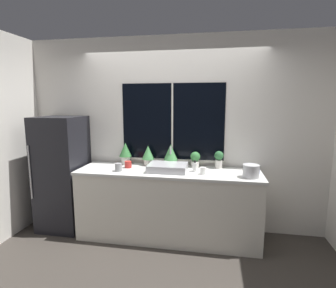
{
  "coord_description": "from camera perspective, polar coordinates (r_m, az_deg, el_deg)",
  "views": [
    {
      "loc": [
        0.58,
        -2.95,
        1.81
      ],
      "look_at": [
        0.0,
        0.31,
        1.28
      ],
      "focal_mm": 28.0,
      "sensor_mm": 36.0,
      "label": 1
    }
  ],
  "objects": [
    {
      "name": "ground_plane",
      "position": [
        3.51,
        -0.98,
        -21.89
      ],
      "size": [
        14.0,
        14.0,
        0.0
      ],
      "primitive_type": "plane",
      "color": "#38332D"
    },
    {
      "name": "wall_back",
      "position": [
        3.72,
        1.04,
        2.08
      ],
      "size": [
        8.0,
        0.09,
        2.7
      ],
      "color": "silver",
      "rests_on": "ground_plane"
    },
    {
      "name": "wall_left",
      "position": [
        5.23,
        -21.11,
        3.51
      ],
      "size": [
        0.06,
        7.0,
        2.7
      ],
      "color": "silver",
      "rests_on": "ground_plane"
    },
    {
      "name": "wall_right",
      "position": [
        4.73,
        29.08,
        2.43
      ],
      "size": [
        0.06,
        7.0,
        2.7
      ],
      "color": "silver",
      "rests_on": "ground_plane"
    },
    {
      "name": "counter",
      "position": [
        3.58,
        -0.01,
        -12.95
      ],
      "size": [
        2.38,
        0.65,
        0.93
      ],
      "color": "silver",
      "rests_on": "ground_plane"
    },
    {
      "name": "refrigerator",
      "position": [
        4.05,
        -21.98,
        -5.88
      ],
      "size": [
        0.6,
        0.63,
        1.61
      ],
      "color": "black",
      "rests_on": "ground_plane"
    },
    {
      "name": "sink",
      "position": [
        3.41,
        -0.04,
        -5.1
      ],
      "size": [
        0.49,
        0.42,
        0.28
      ],
      "color": "#ADADB2",
      "rests_on": "counter"
    },
    {
      "name": "potted_plant_far_left",
      "position": [
        3.79,
        -9.24,
        -1.71
      ],
      "size": [
        0.18,
        0.18,
        0.31
      ],
      "color": "silver",
      "rests_on": "counter"
    },
    {
      "name": "potted_plant_left",
      "position": [
        3.69,
        -4.36,
        -2.21
      ],
      "size": [
        0.17,
        0.17,
        0.28
      ],
      "color": "silver",
      "rests_on": "counter"
    },
    {
      "name": "potted_plant_center",
      "position": [
        3.62,
        0.59,
        -2.02
      ],
      "size": [
        0.2,
        0.2,
        0.3
      ],
      "color": "silver",
      "rests_on": "counter"
    },
    {
      "name": "potted_plant_right",
      "position": [
        3.6,
        5.95,
        -3.21
      ],
      "size": [
        0.13,
        0.13,
        0.22
      ],
      "color": "silver",
      "rests_on": "counter"
    },
    {
      "name": "potted_plant_far_right",
      "position": [
        3.59,
        11.0,
        -3.14
      ],
      "size": [
        0.12,
        0.12,
        0.23
      ],
      "color": "silver",
      "rests_on": "counter"
    },
    {
      "name": "soap_bottle",
      "position": [
        3.39,
        5.87,
        -4.93
      ],
      "size": [
        0.06,
        0.06,
        0.15
      ],
      "color": "white",
      "rests_on": "counter"
    },
    {
      "name": "mug_red",
      "position": [
        3.6,
        -8.68,
        -4.43
      ],
      "size": [
        0.09,
        0.09,
        0.09
      ],
      "color": "#B72D28",
      "rests_on": "counter"
    },
    {
      "name": "mug_white",
      "position": [
        3.28,
        7.61,
        -5.79
      ],
      "size": [
        0.07,
        0.07,
        0.09
      ],
      "color": "white",
      "rests_on": "counter"
    },
    {
      "name": "mug_grey",
      "position": [
        3.45,
        -10.74,
        -4.98
      ],
      "size": [
        0.09,
        0.09,
        0.1
      ],
      "color": "gray",
      "rests_on": "counter"
    },
    {
      "name": "mug_blue",
      "position": [
        3.46,
        18.59,
        -5.46
      ],
      "size": [
        0.09,
        0.09,
        0.08
      ],
      "color": "#3351AD",
      "rests_on": "counter"
    },
    {
      "name": "kettle",
      "position": [
        3.25,
        17.61,
        -5.53
      ],
      "size": [
        0.19,
        0.19,
        0.17
      ],
      "color": "#B2B2B7",
      "rests_on": "counter"
    }
  ]
}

